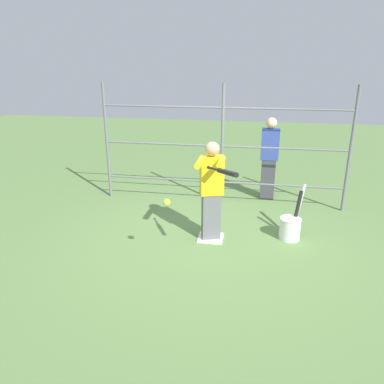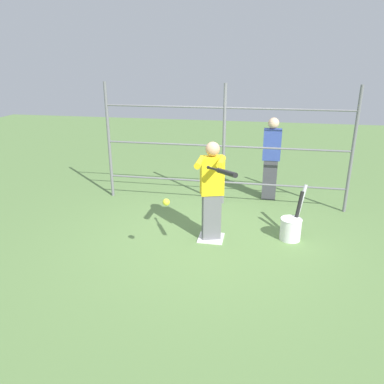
# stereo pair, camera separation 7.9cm
# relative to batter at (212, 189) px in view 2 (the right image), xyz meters

# --- Properties ---
(ground_plane) EXTENTS (24.00, 24.00, 0.00)m
(ground_plane) POSITION_rel_batter_xyz_m (0.00, -0.02, -0.86)
(ground_plane) COLOR #608447
(home_plate) EXTENTS (0.40, 0.40, 0.02)m
(home_plate) POSITION_rel_batter_xyz_m (0.00, -0.02, -0.85)
(home_plate) COLOR white
(home_plate) RESTS_ON ground
(fence_backstop) EXTENTS (4.72, 0.06, 2.33)m
(fence_backstop) POSITION_rel_batter_xyz_m (0.00, -1.62, 0.31)
(fence_backstop) COLOR slate
(fence_backstop) RESTS_ON ground
(batter) EXTENTS (0.39, 0.62, 1.59)m
(batter) POSITION_rel_batter_xyz_m (0.00, 0.00, 0.00)
(batter) COLOR slate
(batter) RESTS_ON ground
(baseball_bat_swinging) EXTENTS (0.49, 0.74, 0.18)m
(baseball_bat_swinging) POSITION_rel_batter_xyz_m (-0.26, 0.83, 0.53)
(baseball_bat_swinging) COLOR black
(softball_in_flight) EXTENTS (0.10, 0.10, 0.10)m
(softball_in_flight) POSITION_rel_batter_xyz_m (0.48, 0.92, 0.10)
(softball_in_flight) COLOR yellow
(bat_bucket) EXTENTS (0.43, 0.64, 0.81)m
(bat_bucket) POSITION_rel_batter_xyz_m (-1.27, -0.25, -0.65)
(bat_bucket) COLOR white
(bat_bucket) RESTS_ON ground
(bystander_behind_fence) EXTENTS (0.35, 0.21, 1.67)m
(bystander_behind_fence) POSITION_rel_batter_xyz_m (-0.91, -2.05, 0.01)
(bystander_behind_fence) COLOR #3F3F47
(bystander_behind_fence) RESTS_ON ground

